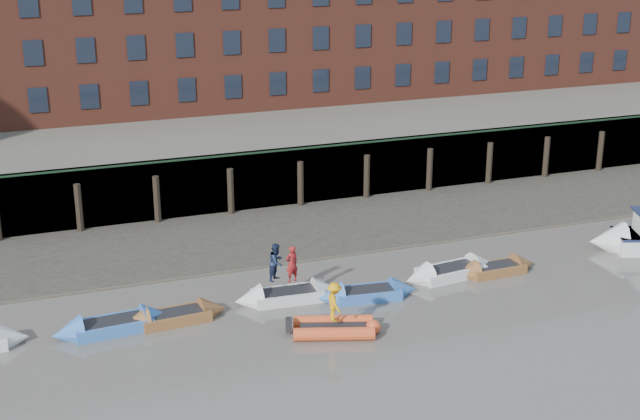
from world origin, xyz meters
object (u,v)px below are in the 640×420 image
rowboat_3 (288,295)px  rowboat_6 (495,269)px  rib_tender (337,328)px  person_rower_a (292,264)px  person_rower_b (277,262)px  person_rib_crew (334,302)px  rowboat_1 (113,325)px  rowboat_2 (175,317)px  rowboat_5 (451,272)px  rowboat_4 (367,293)px

rowboat_3 → rowboat_6: 9.86m
rib_tender → person_rower_a: bearing=119.1°
person_rower_a → person_rower_b: 0.67m
person_rower_b → person_rib_crew: bearing=-118.7°
rowboat_1 → rowboat_2: rowboat_1 is taller
rowboat_5 → person_rower_a: (-7.58, 0.02, 1.46)m
rowboat_1 → person_rower_a: person_rower_a is taller
rowboat_1 → person_rower_a: (7.56, 0.23, 1.46)m
rowboat_2 → rowboat_4: rowboat_4 is taller
rowboat_1 → rowboat_3: bearing=-1.6°
rowboat_1 → rib_tender: size_ratio=1.36×
person_rower_b → rowboat_2: bearing=143.1°
rowboat_5 → person_rib_crew: (-7.02, -3.46, 1.11)m
rowboat_5 → person_rower_b: person_rower_b is taller
rowboat_1 → rowboat_4: rowboat_1 is taller
rowboat_4 → rowboat_1: bearing=-177.0°
rib_tender → rowboat_1: bearing=176.5°
rowboat_3 → rowboat_5: size_ratio=0.95×
rowboat_6 → rib_tender: bearing=-162.5°
rowboat_4 → rowboat_6: size_ratio=1.07×
rib_tender → person_rower_a: person_rower_a is taller
rowboat_2 → rowboat_5: bearing=-3.0°
rowboat_6 → rowboat_4: bearing=-177.5°
person_rower_a → rowboat_6: bearing=161.8°
rowboat_2 → rowboat_3: (4.93, 0.35, 0.01)m
person_rower_b → person_rib_crew: person_rower_b is taller
person_rib_crew → rowboat_2: bearing=61.1°
rowboat_1 → rowboat_2: bearing=-4.7°
rib_tender → person_rib_crew: (-0.11, 0.04, 1.10)m
rowboat_4 → person_rib_crew: person_rib_crew is taller
rowboat_3 → rowboat_4: rowboat_3 is taller
rowboat_6 → person_rib_crew: bearing=-162.9°
person_rower_a → rowboat_4: bearing=148.4°
rowboat_2 → rowboat_1: bearing=175.4°
rowboat_4 → rowboat_5: 4.57m
rowboat_3 → rib_tender: rowboat_3 is taller
rib_tender → rowboat_6: bearing=37.5°
rowboat_5 → person_rower_b: (-8.14, 0.40, 1.48)m
rowboat_5 → person_rib_crew: person_rib_crew is taller
person_rower_b → rowboat_5: bearing=-47.6°
rowboat_4 → rib_tender: (-2.43, -2.65, 0.04)m
rowboat_4 → rib_tender: bearing=-126.0°
rowboat_1 → rowboat_6: (17.24, -0.15, -0.03)m
rowboat_2 → person_rib_crew: person_rib_crew is taller
rib_tender → person_rower_b: 4.34m
rowboat_1 → person_rower_a: 7.70m
rowboat_2 → person_rib_crew: (5.65, -3.23, 1.13)m
rowboat_3 → person_rower_a: bearing=-26.4°
person_rib_crew → person_rower_a: bearing=10.0°
rowboat_1 → person_rib_crew: (8.12, -3.25, 1.12)m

